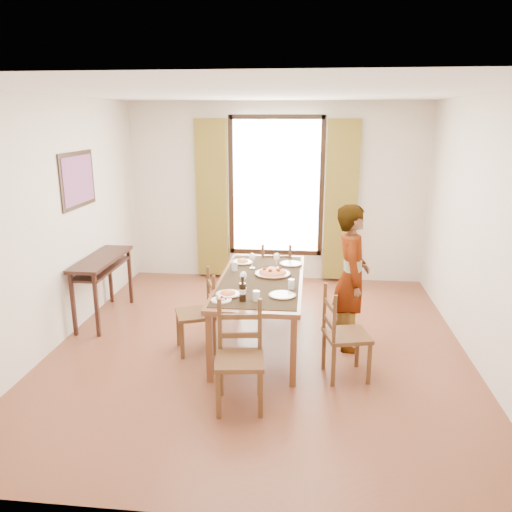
# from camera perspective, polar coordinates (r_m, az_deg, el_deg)

# --- Properties ---
(ground) EXTENTS (5.00, 5.00, 0.00)m
(ground) POSITION_cam_1_polar(r_m,az_deg,el_deg) (5.67, 0.41, -10.22)
(ground) COLOR #512719
(ground) RESTS_ON ground
(room_shell) EXTENTS (4.60, 5.10, 2.74)m
(room_shell) POSITION_cam_1_polar(r_m,az_deg,el_deg) (5.31, 0.54, 5.54)
(room_shell) COLOR beige
(room_shell) RESTS_ON ground
(console_table) EXTENTS (0.38, 1.20, 0.80)m
(console_table) POSITION_cam_1_polar(r_m,az_deg,el_deg) (6.47, -17.20, -1.13)
(console_table) COLOR #341611
(console_table) RESTS_ON ground
(dining_table) EXTENTS (0.92, 1.99, 0.76)m
(dining_table) POSITION_cam_1_polar(r_m,az_deg,el_deg) (5.51, 0.57, -3.19)
(dining_table) COLOR brown
(dining_table) RESTS_ON ground
(chair_west) EXTENTS (0.51, 0.51, 0.89)m
(chair_west) POSITION_cam_1_polar(r_m,az_deg,el_deg) (5.46, -6.61, -6.63)
(chair_west) COLOR brown
(chair_west) RESTS_ON ground
(chair_north) EXTENTS (0.43, 0.43, 0.92)m
(chair_north) POSITION_cam_1_polar(r_m,az_deg,el_deg) (6.57, 2.32, -2.53)
(chair_north) COLOR brown
(chair_north) RESTS_ON ground
(chair_south) EXTENTS (0.46, 0.46, 0.94)m
(chair_south) POSITION_cam_1_polar(r_m,az_deg,el_deg) (4.44, -1.86, -11.70)
(chair_south) COLOR brown
(chair_south) RESTS_ON ground
(chair_east) EXTENTS (0.49, 0.49, 0.92)m
(chair_east) POSITION_cam_1_polar(r_m,az_deg,el_deg) (4.95, 9.96, -9.02)
(chair_east) COLOR brown
(chair_east) RESTS_ON ground
(man) EXTENTS (0.60, 0.41, 1.60)m
(man) POSITION_cam_1_polar(r_m,az_deg,el_deg) (5.48, 10.84, -2.45)
(man) COLOR gray
(man) RESTS_ON ground
(plate_sw) EXTENTS (0.27, 0.27, 0.05)m
(plate_sw) POSITION_cam_1_polar(r_m,az_deg,el_deg) (4.99, -3.23, -4.20)
(plate_sw) COLOR silver
(plate_sw) RESTS_ON dining_table
(plate_se) EXTENTS (0.27, 0.27, 0.05)m
(plate_se) POSITION_cam_1_polar(r_m,az_deg,el_deg) (4.96, 3.04, -4.31)
(plate_se) COLOR silver
(plate_se) RESTS_ON dining_table
(plate_nw) EXTENTS (0.27, 0.27, 0.05)m
(plate_nw) POSITION_cam_1_polar(r_m,az_deg,el_deg) (6.06, -1.59, -0.55)
(plate_nw) COLOR silver
(plate_nw) RESTS_ON dining_table
(plate_ne) EXTENTS (0.27, 0.27, 0.05)m
(plate_ne) POSITION_cam_1_polar(r_m,az_deg,el_deg) (6.01, 4.02, -0.74)
(plate_ne) COLOR silver
(plate_ne) RESTS_ON dining_table
(pasta_platter) EXTENTS (0.40, 0.40, 0.10)m
(pasta_platter) POSITION_cam_1_polar(r_m,az_deg,el_deg) (5.60, 1.91, -1.68)
(pasta_platter) COLOR red
(pasta_platter) RESTS_ON dining_table
(caprese_plate) EXTENTS (0.20, 0.20, 0.04)m
(caprese_plate) POSITION_cam_1_polar(r_m,az_deg,el_deg) (4.84, -3.99, -4.92)
(caprese_plate) COLOR silver
(caprese_plate) RESTS_ON dining_table
(wine_glass_a) EXTENTS (0.08, 0.08, 0.18)m
(wine_glass_a) POSITION_cam_1_polar(r_m,az_deg,el_deg) (5.16, -1.45, -2.74)
(wine_glass_a) COLOR white
(wine_glass_a) RESTS_ON dining_table
(wine_glass_b) EXTENTS (0.08, 0.08, 0.18)m
(wine_glass_b) POSITION_cam_1_polar(r_m,az_deg,el_deg) (5.85, 2.37, -0.51)
(wine_glass_b) COLOR white
(wine_glass_b) RESTS_ON dining_table
(wine_glass_c) EXTENTS (0.08, 0.08, 0.18)m
(wine_glass_c) POSITION_cam_1_polar(r_m,az_deg,el_deg) (5.84, -0.43, -0.53)
(wine_glass_c) COLOR white
(wine_glass_c) RESTS_ON dining_table
(tumbler_a) EXTENTS (0.07, 0.07, 0.10)m
(tumbler_a) POSITION_cam_1_polar(r_m,az_deg,el_deg) (5.17, 4.06, -3.21)
(tumbler_a) COLOR silver
(tumbler_a) RESTS_ON dining_table
(tumbler_b) EXTENTS (0.07, 0.07, 0.10)m
(tumbler_b) POSITION_cam_1_polar(r_m,az_deg,el_deg) (5.77, -2.46, -1.17)
(tumbler_b) COLOR silver
(tumbler_b) RESTS_ON dining_table
(tumbler_c) EXTENTS (0.07, 0.07, 0.10)m
(tumbler_c) POSITION_cam_1_polar(r_m,az_deg,el_deg) (4.83, 0.04, -4.58)
(tumbler_c) COLOR silver
(tumbler_c) RESTS_ON dining_table
(wine_bottle) EXTENTS (0.07, 0.07, 0.25)m
(wine_bottle) POSITION_cam_1_polar(r_m,az_deg,el_deg) (4.80, -1.55, -3.78)
(wine_bottle) COLOR black
(wine_bottle) RESTS_ON dining_table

